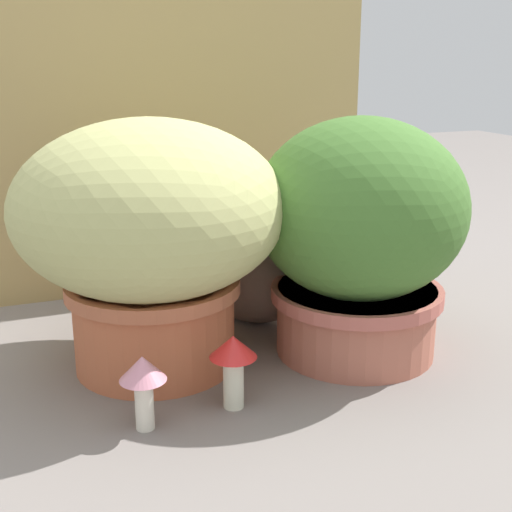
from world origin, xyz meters
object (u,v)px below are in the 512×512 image
object	(u,v)px
mushroom_ornament_pink	(143,377)
grass_planter	(150,229)
cat	(261,267)
leafy_planter	(359,233)
mushroom_ornament_red	(233,358)

from	to	relation	value
mushroom_ornament_pink	grass_planter	bearing A→B (deg)	72.20
grass_planter	cat	world-z (taller)	grass_planter
leafy_planter	mushroom_ornament_red	world-z (taller)	leafy_planter
leafy_planter	cat	world-z (taller)	leafy_planter
cat	mushroom_ornament_pink	world-z (taller)	cat
grass_planter	mushroom_ornament_red	bearing A→B (deg)	-68.93
grass_planter	mushroom_ornament_pink	distance (m)	0.28
leafy_planter	mushroom_ornament_pink	size ratio (longest dim) A/B	3.73
leafy_planter	mushroom_ornament_red	bearing A→B (deg)	-157.39
leafy_planter	mushroom_ornament_red	distance (m)	0.35
grass_planter	mushroom_ornament_red	size ratio (longest dim) A/B	3.83
grass_planter	leafy_planter	xyz separation A→B (m)	(0.37, -0.08, -0.02)
mushroom_ornament_red	leafy_planter	bearing A→B (deg)	22.61
cat	mushroom_ornament_red	distance (m)	0.37
mushroom_ornament_pink	cat	bearing A→B (deg)	46.03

